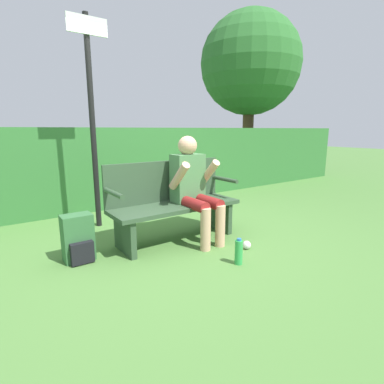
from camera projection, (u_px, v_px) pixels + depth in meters
ground_plane at (177, 240)px, 3.50m from camera, size 40.00×40.00×0.00m
hedge_back at (112, 167)px, 4.96m from camera, size 12.00×0.44×1.30m
park_bench at (173, 202)px, 3.47m from camera, size 1.51×0.50×0.91m
person_seated at (193, 184)px, 3.42m from camera, size 0.50×0.64×1.20m
backpack at (78, 239)px, 2.92m from camera, size 0.28×0.25×0.46m
water_bottle at (239, 252)px, 2.85m from camera, size 0.08×0.08×0.26m
signpost at (92, 112)px, 3.72m from camera, size 0.47×0.09×2.61m
tree at (250, 65)px, 8.10m from camera, size 2.71×2.71×4.35m
litter_crumple at (247, 245)px, 3.23m from camera, size 0.09×0.09×0.09m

